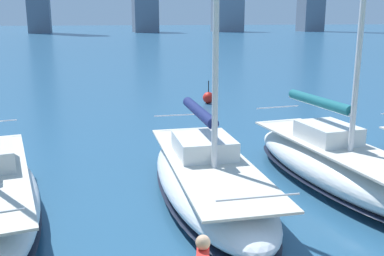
{
  "coord_description": "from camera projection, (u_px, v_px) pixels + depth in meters",
  "views": [
    {
      "loc": [
        2.97,
        5.19,
        5.17
      ],
      "look_at": [
        0.21,
        -6.49,
        2.2
      ],
      "focal_mm": 42.0,
      "sensor_mm": 36.0,
      "label": 1
    }
  ],
  "objects": [
    {
      "name": "sailboat_teal",
      "position": [
        335.0,
        162.0,
        13.96
      ],
      "size": [
        3.13,
        8.58,
        12.75
      ],
      "color": "white",
      "rests_on": "ground"
    },
    {
      "name": "sailboat_navy",
      "position": [
        208.0,
        176.0,
        12.92
      ],
      "size": [
        2.84,
        8.75,
        12.94
      ],
      "color": "silver",
      "rests_on": "ground"
    },
    {
      "name": "channel_buoy",
      "position": [
        208.0,
        98.0,
        27.61
      ],
      "size": [
        0.7,
        0.7,
        1.4
      ],
      "color": "red",
      "rests_on": "ground"
    }
  ]
}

